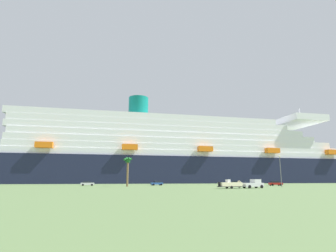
{
  "coord_description": "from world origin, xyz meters",
  "views": [
    {
      "loc": [
        -28.08,
        -81.84,
        2.14
      ],
      "look_at": [
        -7.48,
        35.89,
        25.46
      ],
      "focal_mm": 29.35,
      "sensor_mm": 36.0,
      "label": 1
    }
  ],
  "objects": [
    {
      "name": "parked_car_silver_sedan",
      "position": [
        -38.82,
        17.62,
        0.83
      ],
      "size": [
        4.7,
        2.41,
        1.58
      ],
      "color": "silver",
      "rests_on": "ground_plane"
    },
    {
      "name": "pickup_truck",
      "position": [
        4.92,
        -16.74,
        1.04
      ],
      "size": [
        5.91,
        3.31,
        2.2
      ],
      "color": "silver",
      "rests_on": "ground_plane"
    },
    {
      "name": "cruise_ship",
      "position": [
        18.48,
        78.51,
        15.62
      ],
      "size": [
        277.53,
        44.13,
        56.64
      ],
      "color": "#191E38",
      "rests_on": "ground_plane"
    },
    {
      "name": "street_lamp",
      "position": [
        18.14,
        -7.91,
        5.8
      ],
      "size": [
        0.56,
        0.56,
        9.06
      ],
      "color": "slate",
      "rests_on": "ground_plane"
    },
    {
      "name": "parked_car_black_coupe",
      "position": [
        11.72,
        10.02,
        0.83
      ],
      "size": [
        4.38,
        2.42,
        1.58
      ],
      "color": "black",
      "rests_on": "ground_plane"
    },
    {
      "name": "parked_car_blue_suv",
      "position": [
        -14.47,
        19.49,
        0.83
      ],
      "size": [
        4.61,
        2.64,
        1.58
      ],
      "color": "#264C99",
      "rests_on": "ground_plane"
    },
    {
      "name": "parked_car_red_hatchback",
      "position": [
        25.18,
        7.07,
        0.83
      ],
      "size": [
        4.63,
        2.58,
        1.58
      ],
      "color": "red",
      "rests_on": "ground_plane"
    },
    {
      "name": "palm_tree",
      "position": [
        -25.61,
        4.96,
        6.89
      ],
      "size": [
        3.02,
        2.66,
        8.96
      ],
      "color": "brown",
      "rests_on": "ground_plane"
    },
    {
      "name": "ground_plane",
      "position": [
        0.0,
        30.0,
        0.0
      ],
      "size": [
        600.0,
        600.0,
        0.0
      ],
      "primitive_type": "plane",
      "color": "#567042"
    },
    {
      "name": "small_boat_on_trailer",
      "position": [
        -1.25,
        -18.25,
        0.96
      ],
      "size": [
        7.95,
        3.37,
        2.15
      ],
      "color": "#595960",
      "rests_on": "ground_plane"
    }
  ]
}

